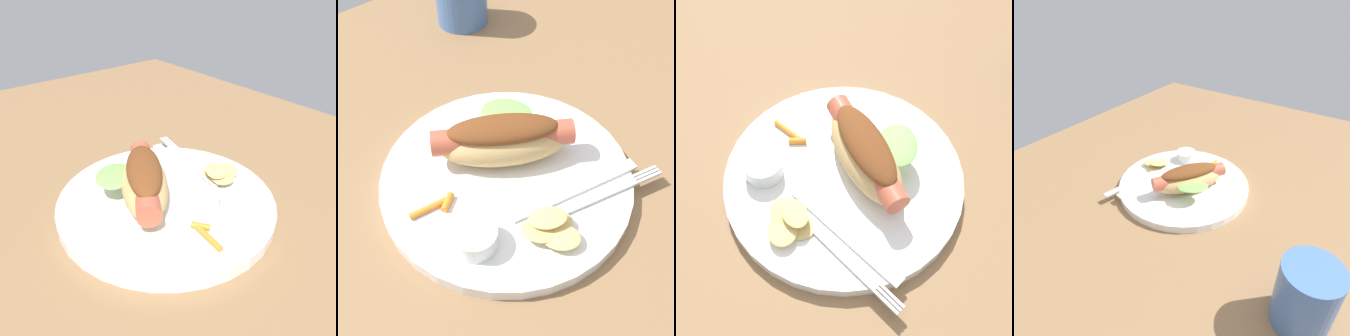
% 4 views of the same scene
% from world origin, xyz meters
% --- Properties ---
extents(ground_plane, '(1.20, 0.90, 0.02)m').
position_xyz_m(ground_plane, '(0.00, 0.00, -0.01)').
color(ground_plane, olive).
extents(plate, '(0.28, 0.28, 0.02)m').
position_xyz_m(plate, '(-0.01, 0.01, 0.01)').
color(plate, white).
rests_on(plate, ground_plane).
extents(hot_dog, '(0.15, 0.12, 0.05)m').
position_xyz_m(hot_dog, '(0.00, 0.03, 0.04)').
color(hot_dog, tan).
rests_on(hot_dog, plate).
extents(sauce_ramekin, '(0.04, 0.04, 0.02)m').
position_xyz_m(sauce_ramekin, '(-0.09, -0.04, 0.03)').
color(sauce_ramekin, white).
rests_on(sauce_ramekin, plate).
extents(fork, '(0.16, 0.05, 0.00)m').
position_xyz_m(fork, '(0.04, -0.07, 0.02)').
color(fork, silver).
rests_on(fork, plate).
extents(knife, '(0.15, 0.04, 0.00)m').
position_xyz_m(knife, '(0.03, -0.05, 0.02)').
color(knife, silver).
rests_on(knife, plate).
extents(chips_pile, '(0.07, 0.07, 0.02)m').
position_xyz_m(chips_pile, '(-0.03, -0.08, 0.02)').
color(chips_pile, '#DBBF6E').
rests_on(chips_pile, plate).
extents(carrot_garnish, '(0.05, 0.02, 0.01)m').
position_xyz_m(carrot_garnish, '(-0.10, 0.02, 0.02)').
color(carrot_garnish, orange).
rests_on(carrot_garnish, plate).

